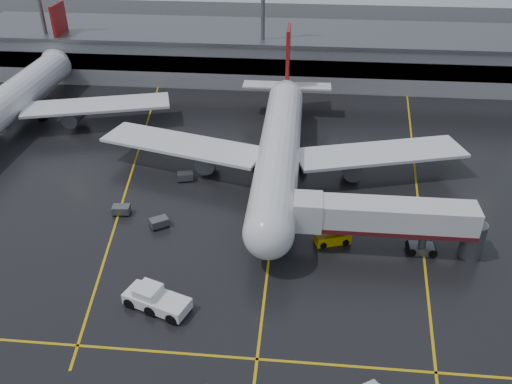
# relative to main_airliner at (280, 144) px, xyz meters

# --- Properties ---
(ground) EXTENTS (220.00, 220.00, 0.00)m
(ground) POSITION_rel_main_airliner_xyz_m (0.00, -9.70, -4.21)
(ground) COLOR black
(ground) RESTS_ON ground
(apron_line_centre) EXTENTS (0.25, 90.00, 0.02)m
(apron_line_centre) POSITION_rel_main_airliner_xyz_m (0.00, -9.70, -4.20)
(apron_line_centre) COLOR gold
(apron_line_centre) RESTS_ON ground
(apron_line_stop) EXTENTS (60.00, 0.25, 0.02)m
(apron_line_stop) POSITION_rel_main_airliner_xyz_m (0.00, -31.70, -4.20)
(apron_line_stop) COLOR gold
(apron_line_stop) RESTS_ON ground
(apron_line_left) EXTENTS (9.99, 69.35, 0.02)m
(apron_line_left) POSITION_rel_main_airliner_xyz_m (-20.00, 0.30, -4.20)
(apron_line_left) COLOR gold
(apron_line_left) RESTS_ON ground
(apron_line_right) EXTENTS (7.57, 69.64, 0.02)m
(apron_line_right) POSITION_rel_main_airliner_xyz_m (18.00, 0.30, -4.20)
(apron_line_right) COLOR gold
(apron_line_right) RESTS_ON ground
(terminal) EXTENTS (122.00, 19.00, 8.60)m
(terminal) POSITION_rel_main_airliner_xyz_m (0.00, 38.23, 0.11)
(terminal) COLOR gray
(terminal) RESTS_ON ground
(light_mast_left) EXTENTS (3.00, 1.20, 25.45)m
(light_mast_left) POSITION_rel_main_airliner_xyz_m (-45.00, 32.30, 10.27)
(light_mast_left) COLOR #595B60
(light_mast_left) RESTS_ON ground
(light_mast_mid) EXTENTS (3.00, 1.20, 25.45)m
(light_mast_mid) POSITION_rel_main_airliner_xyz_m (-5.00, 32.30, 10.27)
(light_mast_mid) COLOR #595B60
(light_mast_mid) RESTS_ON ground
(main_airliner) EXTENTS (48.80, 45.60, 14.10)m
(main_airliner) POSITION_rel_main_airliner_xyz_m (0.00, 0.00, 0.00)
(main_airliner) COLOR silver
(main_airliner) RESTS_ON ground
(second_airliner) EXTENTS (48.80, 45.60, 14.10)m
(second_airliner) POSITION_rel_main_airliner_xyz_m (-42.00, 12.00, 0.00)
(second_airliner) COLOR silver
(second_airliner) RESTS_ON ground
(jet_bridge) EXTENTS (19.90, 3.40, 6.05)m
(jet_bridge) POSITION_rel_main_airliner_xyz_m (11.87, -15.70, -0.28)
(jet_bridge) COLOR silver
(jet_bridge) RESTS_ON ground
(pushback_tractor) EXTENTS (6.70, 4.50, 2.22)m
(pushback_tractor) POSITION_rel_main_airliner_xyz_m (-9.96, -26.43, -3.32)
(pushback_tractor) COLOR white
(pushback_tractor) RESTS_ON ground
(belt_loader) EXTENTS (4.10, 2.71, 2.40)m
(belt_loader) POSITION_rel_main_airliner_xyz_m (6.65, -14.83, -3.62)
(belt_loader) COLOR #CCA806
(belt_loader) RESTS_ON ground
(baggage_cart_a) EXTENTS (2.39, 2.19, 1.12)m
(baggage_cart_a) POSITION_rel_main_airliner_xyz_m (-12.84, -13.80, -3.58)
(baggage_cart_a) COLOR #595B60
(baggage_cart_a) RESTS_ON ground
(baggage_cart_b) EXTENTS (2.11, 1.47, 1.12)m
(baggage_cart_b) POSITION_rel_main_airliner_xyz_m (-17.92, -11.68, -3.58)
(baggage_cart_b) COLOR #595B60
(baggage_cart_b) RESTS_ON ground
(baggage_cart_c) EXTENTS (2.25, 1.74, 1.12)m
(baggage_cart_c) POSITION_rel_main_airliner_xyz_m (-12.04, -3.29, -3.58)
(baggage_cart_c) COLOR #595B60
(baggage_cart_c) RESTS_ON ground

